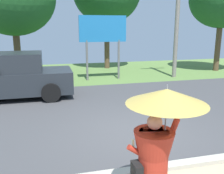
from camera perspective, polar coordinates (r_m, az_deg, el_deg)
The scene contains 5 objects.
ground_plane at distance 10.02m, azimuth -0.29°, elevation -3.73°, with size 40.00×22.00×0.20m.
monk_pedestrian at distance 3.87m, azimuth 10.07°, elevation -13.50°, with size 1.17×1.17×2.13m.
pickup_truck at distance 11.22m, azimuth -22.39°, elevation 1.96°, with size 5.20×2.28×1.88m.
utility_pole at distance 15.18m, azimuth 14.55°, elevation 15.49°, with size 1.80×0.24×6.76m.
roadside_billboard at distance 14.00m, azimuth -2.07°, elevation 11.99°, with size 2.60×0.12×3.50m.
Camera 1 is at (-2.32, -6.34, 2.92)m, focal length 40.49 mm.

